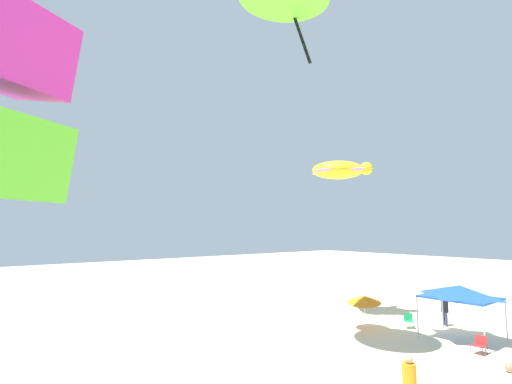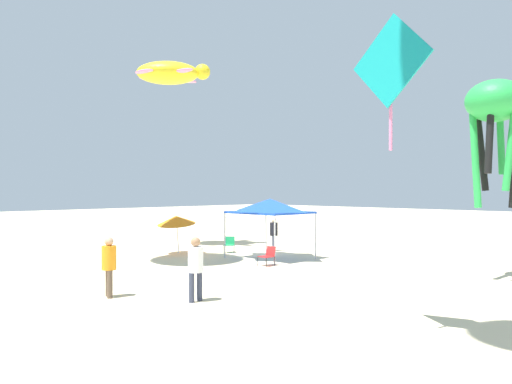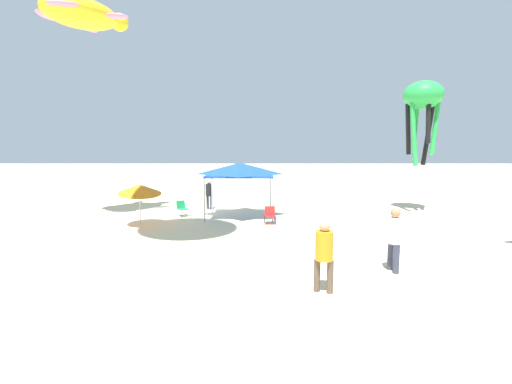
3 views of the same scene
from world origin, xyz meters
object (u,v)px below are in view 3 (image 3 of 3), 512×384
(canopy_tent, at_px, (240,170))
(person_by_tent, at_px, (324,250))
(person_near_umbrella, at_px, (394,235))
(beach_umbrella, at_px, (140,189))
(person_watching_sky, at_px, (209,192))
(folding_chair_facing_ocean, at_px, (270,214))
(folding_chair_near_cooler, at_px, (182,207))
(kite_octopus_green, at_px, (423,100))
(kite_turtle_yellow, at_px, (82,14))

(canopy_tent, xyz_separation_m, person_by_tent, (-2.54, 9.79, -1.40))
(person_near_umbrella, bearing_deg, beach_umbrella, 48.59)
(beach_umbrella, bearing_deg, person_watching_sky, -119.87)
(canopy_tent, relative_size, folding_chair_facing_ocean, 4.16)
(person_by_tent, distance_m, person_watching_sky, 12.91)
(folding_chair_near_cooler, relative_size, person_watching_sky, 0.46)
(beach_umbrella, bearing_deg, canopy_tent, -154.14)
(canopy_tent, bearing_deg, person_near_umbrella, 120.49)
(kite_octopus_green, xyz_separation_m, kite_turtle_yellow, (17.37, 1.76, 3.76))
(folding_chair_facing_ocean, bearing_deg, person_watching_sky, 130.02)
(person_near_umbrella, xyz_separation_m, kite_turtle_yellow, (12.36, -7.79, 8.86))
(folding_chair_near_cooler, xyz_separation_m, person_by_tent, (-5.61, 9.95, 0.61))
(folding_chair_facing_ocean, distance_m, person_by_tent, 8.19)
(person_by_tent, bearing_deg, canopy_tent, -55.22)
(beach_umbrella, bearing_deg, folding_chair_near_cooler, -121.54)
(person_near_umbrella, xyz_separation_m, person_watching_sky, (6.80, -10.60, -0.07))
(folding_chair_near_cooler, bearing_deg, person_near_umbrella, -86.12)
(folding_chair_near_cooler, bearing_deg, person_watching_sky, 22.59)
(folding_chair_near_cooler, bearing_deg, kite_turtle_yellow, 149.00)
(person_watching_sky, bearing_deg, canopy_tent, -7.26)
(folding_chair_near_cooler, distance_m, kite_octopus_green, 14.21)
(canopy_tent, height_order, folding_chair_near_cooler, canopy_tent)
(canopy_tent, bearing_deg, folding_chair_near_cooler, -2.90)
(beach_umbrella, relative_size, folding_chair_near_cooler, 2.63)
(folding_chair_facing_ocean, height_order, person_watching_sky, person_watching_sky)
(folding_chair_facing_ocean, relative_size, kite_turtle_yellow, 0.18)
(beach_umbrella, distance_m, person_watching_sky, 5.24)
(person_near_umbrella, bearing_deg, folding_chair_facing_ocean, 18.68)
(person_by_tent, bearing_deg, kite_octopus_green, -103.33)
(person_by_tent, relative_size, person_watching_sky, 1.04)
(person_watching_sky, relative_size, kite_turtle_yellow, 0.39)
(folding_chair_facing_ocean, bearing_deg, kite_turtle_yellow, 171.89)
(canopy_tent, distance_m, kite_octopus_green, 10.63)
(folding_chair_facing_ocean, bearing_deg, person_near_umbrella, -63.42)
(folding_chair_facing_ocean, relative_size, person_watching_sky, 0.46)
(canopy_tent, xyz_separation_m, person_watching_sky, (1.93, -2.32, -1.44))
(beach_umbrella, height_order, folding_chair_facing_ocean, beach_umbrella)
(person_by_tent, bearing_deg, folding_chair_facing_ocean, -62.48)
(folding_chair_facing_ocean, xyz_separation_m, person_watching_sky, (3.43, -4.01, 0.57))
(beach_umbrella, distance_m, person_by_tent, 10.39)
(beach_umbrella, bearing_deg, folding_chair_facing_ocean, -175.32)
(kite_octopus_green, bearing_deg, folding_chair_near_cooler, 91.32)
(folding_chair_facing_ocean, height_order, kite_turtle_yellow, kite_turtle_yellow)
(canopy_tent, distance_m, folding_chair_near_cooler, 3.68)
(beach_umbrella, height_order, person_by_tent, beach_umbrella)
(canopy_tent, xyz_separation_m, folding_chair_facing_ocean, (-1.51, 1.69, -2.02))
(person_watching_sky, bearing_deg, person_by_tent, -26.77)
(folding_chair_facing_ocean, xyz_separation_m, kite_octopus_green, (-8.38, -2.96, 5.73))
(beach_umbrella, relative_size, person_by_tent, 1.16)
(person_near_umbrella, bearing_deg, kite_octopus_green, -36.09)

